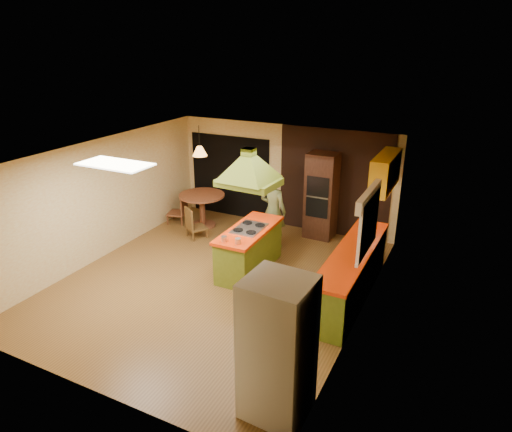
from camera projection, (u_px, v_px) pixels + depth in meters
The scene contains 21 objects.
ground at pixel (217, 281), 8.81m from camera, with size 6.50×6.50×0.00m, color brown.
room_walls at pixel (215, 221), 8.35m from camera, with size 5.50×6.50×6.50m.
ceiling_plane at pixel (212, 155), 7.89m from camera, with size 6.50×6.50×0.00m, color silver.
brick_panel at pixel (334, 183), 10.53m from camera, with size 2.64×0.03×2.50m, color #381E14.
nook_opening at pixel (230, 176), 11.74m from camera, with size 2.20×0.03×2.10m, color black.
right_counter at pixel (351, 274), 8.13m from camera, with size 0.62×3.05×0.92m.
upper_cabinets at pixel (385, 172), 8.87m from camera, with size 0.34×1.40×0.70m, color yellow.
window_right at pixel (369, 211), 7.38m from camera, with size 0.12×1.35×1.06m.
fluor_panel at pixel (115, 164), 7.35m from camera, with size 1.20×0.60×0.03m, color white.
kitchen_island at pixel (249, 249), 9.08m from camera, with size 0.75×1.81×0.92m.
range_hood at pixel (249, 162), 8.43m from camera, with size 1.13×0.85×0.80m.
man at pixel (273, 211), 10.00m from camera, with size 0.61×0.40×1.68m, color #575E32.
refrigerator at pixel (278, 349), 5.43m from camera, with size 0.77×0.73×1.87m, color silver.
wall_oven at pixel (321, 196), 10.46m from camera, with size 0.67×0.61×2.00m.
dining_table at pixel (202, 204), 11.18m from camera, with size 1.11×1.11×0.83m.
chair_left at pixel (177, 208), 11.46m from camera, with size 0.44×0.44×0.80m, color brown, non-canonical shape.
chair_near at pixel (197, 222), 10.61m from camera, with size 0.41×0.41×0.75m, color brown, non-canonical shape.
pendant_lamp at pixel (200, 151), 10.70m from camera, with size 0.35×0.35×0.23m, color #FF9E3F.
canister_large at pixel (367, 222), 8.92m from camera, with size 0.14×0.14×0.21m, color #FFEACD.
canister_medium at pixel (362, 230), 8.58m from camera, with size 0.13×0.13×0.18m, color #F3E1C3.
canister_small at pixel (363, 228), 8.67m from camera, with size 0.13×0.13×0.17m, color beige.
Camera 1 is at (4.11, -6.60, 4.40)m, focal length 32.00 mm.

